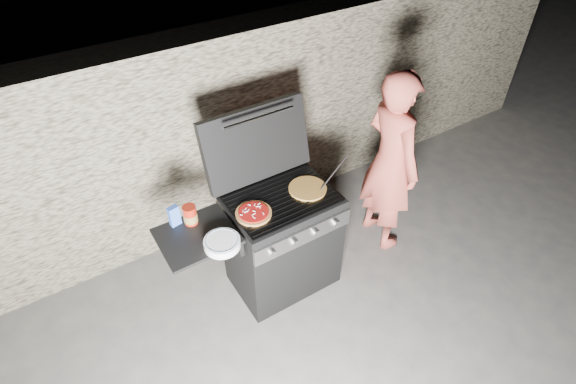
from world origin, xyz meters
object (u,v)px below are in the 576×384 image
sauce_jar (190,215)px  person (390,163)px  gas_grill (255,254)px  pizza_topped (254,213)px

sauce_jar → person: person is taller
person → gas_grill: bearing=93.7°
pizza_topped → sauce_jar: (-0.40, 0.16, 0.05)m
pizza_topped → sauce_jar: sauce_jar is taller
gas_grill → pizza_topped: bearing=-98.0°
sauce_jar → person: bearing=-5.0°
gas_grill → pizza_topped: (-0.00, -0.03, 0.47)m
gas_grill → person: 1.34m
pizza_topped → person: size_ratio=0.15×
gas_grill → sauce_jar: bearing=162.2°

